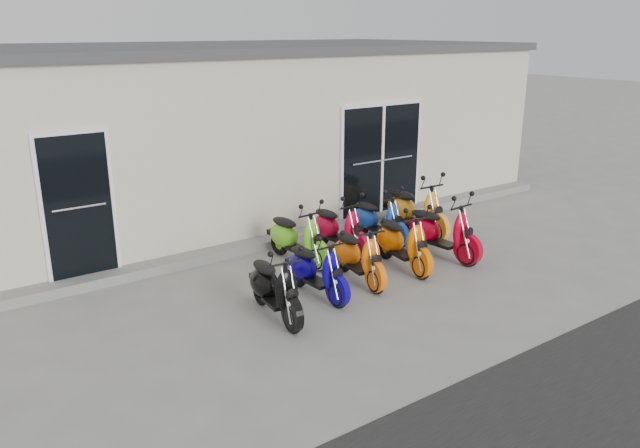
# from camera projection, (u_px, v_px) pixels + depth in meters

# --- Properties ---
(ground) EXTENTS (80.00, 80.00, 0.00)m
(ground) POSITION_uv_depth(u_px,v_px,m) (343.00, 280.00, 9.50)
(ground) COLOR gray
(ground) RESTS_ON ground
(building) EXTENTS (14.00, 6.00, 3.20)m
(building) POSITION_uv_depth(u_px,v_px,m) (192.00, 132.00, 13.05)
(building) COLOR beige
(building) RESTS_ON ground
(roof_cap) EXTENTS (14.20, 6.20, 0.16)m
(roof_cap) POSITION_uv_depth(u_px,v_px,m) (187.00, 49.00, 12.55)
(roof_cap) COLOR #3F3F42
(roof_cap) RESTS_ON building
(front_step) EXTENTS (14.00, 0.40, 0.15)m
(front_step) POSITION_uv_depth(u_px,v_px,m) (273.00, 241.00, 11.04)
(front_step) COLOR gray
(front_step) RESTS_ON ground
(door_left) EXTENTS (1.07, 0.08, 2.22)m
(door_left) POSITION_uv_depth(u_px,v_px,m) (78.00, 203.00, 9.03)
(door_left) COLOR black
(door_left) RESTS_ON front_step
(door_right) EXTENTS (2.02, 0.08, 2.22)m
(door_right) POSITION_uv_depth(u_px,v_px,m) (381.00, 157.00, 12.24)
(door_right) COLOR black
(door_right) RESTS_ON front_step
(scooter_front_black) EXTENTS (0.70, 1.53, 1.09)m
(scooter_front_black) POSITION_uv_depth(u_px,v_px,m) (274.00, 279.00, 8.12)
(scooter_front_black) COLOR black
(scooter_front_black) RESTS_ON ground
(scooter_front_blue) EXTENTS (0.57, 1.44, 1.05)m
(scooter_front_blue) POSITION_uv_depth(u_px,v_px,m) (316.00, 262.00, 8.78)
(scooter_front_blue) COLOR #0C007F
(scooter_front_blue) RESTS_ON ground
(scooter_front_orange_a) EXTENTS (0.73, 1.52, 1.08)m
(scooter_front_orange_a) POSITION_uv_depth(u_px,v_px,m) (358.00, 248.00, 9.29)
(scooter_front_orange_a) COLOR #FC6608
(scooter_front_orange_a) RESTS_ON ground
(scooter_front_orange_b) EXTENTS (0.77, 1.59, 1.13)m
(scooter_front_orange_b) POSITION_uv_depth(u_px,v_px,m) (403.00, 235.00, 9.82)
(scooter_front_orange_b) COLOR #F26500
(scooter_front_orange_b) RESTS_ON ground
(scooter_front_red) EXTENTS (0.73, 1.66, 1.19)m
(scooter_front_red) POSITION_uv_depth(u_px,v_px,m) (442.00, 224.00, 10.28)
(scooter_front_red) COLOR #B10119
(scooter_front_red) RESTS_ON ground
(scooter_back_green) EXTENTS (0.71, 1.55, 1.11)m
(scooter_back_green) POSITION_uv_depth(u_px,v_px,m) (297.00, 230.00, 10.07)
(scooter_back_green) COLOR #6ED524
(scooter_back_green) RESTS_ON ground
(scooter_back_red) EXTENTS (0.61, 1.51, 1.10)m
(scooter_back_red) POSITION_uv_depth(u_px,v_px,m) (338.00, 221.00, 10.54)
(scooter_back_red) COLOR #B30528
(scooter_back_red) RESTS_ON ground
(scooter_back_blue) EXTENTS (0.62, 1.47, 1.07)m
(scooter_back_blue) POSITION_uv_depth(u_px,v_px,m) (379.00, 213.00, 11.07)
(scooter_back_blue) COLOR #153995
(scooter_back_blue) RESTS_ON ground
(scooter_back_yellow) EXTENTS (0.64, 1.70, 1.25)m
(scooter_back_yellow) POSITION_uv_depth(u_px,v_px,m) (416.00, 203.00, 11.39)
(scooter_back_yellow) COLOR #FAA01F
(scooter_back_yellow) RESTS_ON ground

